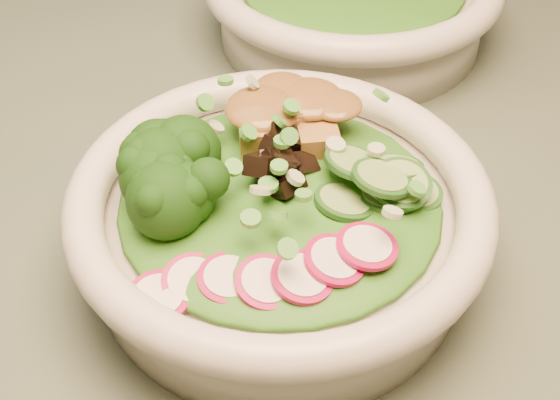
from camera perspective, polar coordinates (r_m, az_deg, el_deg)
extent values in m
cube|color=#495546|center=(0.68, 16.99, 1.76)|extent=(1.20, 0.80, 0.03)
cylinder|color=silver|center=(0.54, 0.00, -2.69)|extent=(0.25, 0.25, 0.06)
torus|color=silver|center=(0.52, 0.00, 0.12)|extent=(0.29, 0.29, 0.03)
cylinder|color=silver|center=(0.79, 5.18, 13.50)|extent=(0.26, 0.26, 0.06)
ellipsoid|color=#276314|center=(0.52, 0.00, 0.08)|extent=(0.22, 0.22, 0.03)
ellipsoid|color=brown|center=(0.55, 0.33, 6.85)|extent=(0.07, 0.06, 0.02)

